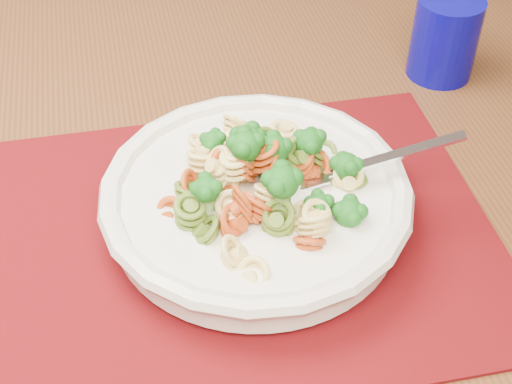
{
  "coord_description": "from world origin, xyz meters",
  "views": [
    {
      "loc": [
        0.12,
        -0.1,
        1.25
      ],
      "look_at": [
        0.1,
        0.35,
        0.82
      ],
      "focal_mm": 50.0,
      "sensor_mm": 36.0,
      "label": 1
    }
  ],
  "objects": [
    {
      "name": "pasta_broccoli_heap",
      "position": [
        0.1,
        0.35,
        0.82
      ],
      "size": [
        0.24,
        0.24,
        0.06
      ],
      "primitive_type": null,
      "color": "#E4CD71",
      "rests_on": "pasta_bowl"
    },
    {
      "name": "pasta_bowl",
      "position": [
        0.1,
        0.35,
        0.81
      ],
      "size": [
        0.28,
        0.28,
        0.05
      ],
      "color": "silver",
      "rests_on": "placemat"
    },
    {
      "name": "tumbler",
      "position": [
        0.3,
        0.62,
        0.82
      ],
      "size": [
        0.08,
        0.08,
        0.09
      ],
      "primitive_type": "cylinder",
      "color": "#06056D",
      "rests_on": "dining_table"
    },
    {
      "name": "fork",
      "position": [
        0.15,
        0.37,
        0.82
      ],
      "size": [
        0.18,
        0.04,
        0.08
      ],
      "primitive_type": null,
      "rotation": [
        0.0,
        -0.35,
        0.09
      ],
      "color": "silver",
      "rests_on": "pasta_bowl"
    },
    {
      "name": "placemat",
      "position": [
        0.08,
        0.34,
        0.78
      ],
      "size": [
        0.53,
        0.46,
        0.0
      ],
      "primitive_type": "cube",
      "rotation": [
        0.0,
        0.0,
        0.25
      ],
      "color": "#53030E",
      "rests_on": "dining_table"
    },
    {
      "name": "dining_table",
      "position": [
        0.02,
        0.47,
        0.66
      ],
      "size": [
        1.51,
        1.18,
        0.77
      ],
      "rotation": [
        0.0,
        0.0,
        0.27
      ],
      "color": "#582D18",
      "rests_on": "ground"
    }
  ]
}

